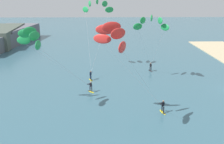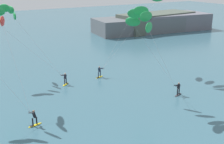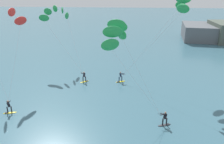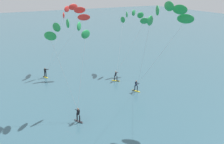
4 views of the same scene
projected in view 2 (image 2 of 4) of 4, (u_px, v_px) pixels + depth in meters
kitesurfer_mid_water at (142, 21)px, 33.27m from camera, size 7.46×5.82×11.16m
kitesurfer_far_out at (7, 16)px, 41.36m from camera, size 8.81×9.65×10.65m
distant_headland at (156, 23)px, 82.02m from camera, size 33.32×13.87×4.72m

